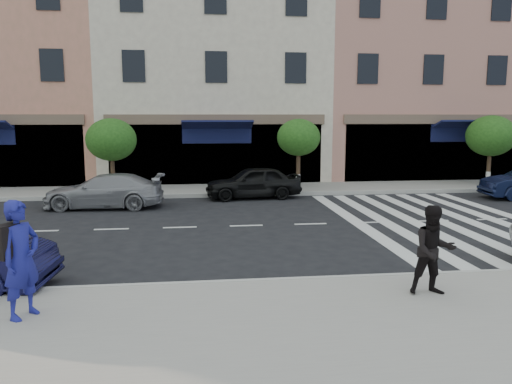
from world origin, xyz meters
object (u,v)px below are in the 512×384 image
photographer (21,259)px  car_far_mid (253,182)px  walker (434,250)px  car_far_left (104,191)px

photographer → car_far_mid: size_ratio=0.49×
walker → car_far_left: size_ratio=0.38×
walker → car_far_left: 12.70m
walker → photographer: bearing=-174.3°
car_far_mid → walker: bearing=3.9°
photographer → walker: size_ratio=1.17×
photographer → car_far_mid: bearing=6.6°
photographer → car_far_left: photographer is taller
photographer → walker: 6.91m
car_far_left → car_far_mid: bearing=108.5°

